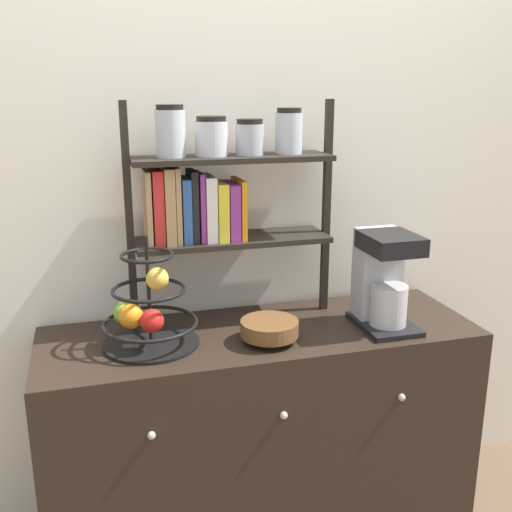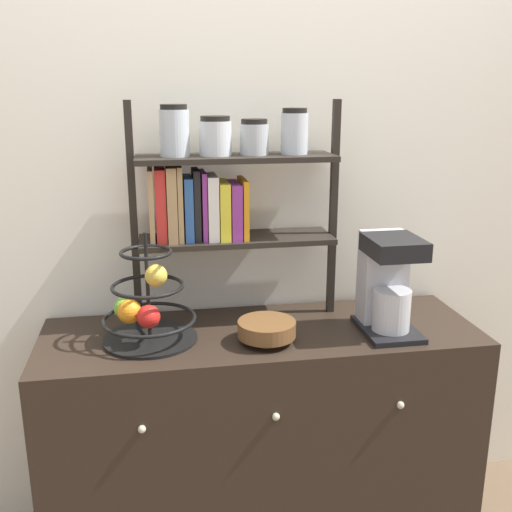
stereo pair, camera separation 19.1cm
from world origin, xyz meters
TOP-DOWN VIEW (x-y plane):
  - wall_back at (0.00, 0.52)m, footprint 7.00×0.05m
  - sideboard at (0.00, 0.24)m, footprint 1.45×0.49m
  - coffee_maker at (0.41, 0.18)m, footprint 0.17×0.24m
  - fruit_stand at (-0.37, 0.22)m, footprint 0.30×0.30m
  - wooden_bowl at (-0.00, 0.15)m, footprint 0.18×0.18m
  - shelf_hutch at (-0.13, 0.38)m, footprint 0.70×0.20m

SIDE VIEW (x-z plane):
  - sideboard at x=0.00m, z-range 0.00..0.81m
  - wooden_bowl at x=0.00m, z-range 0.81..0.88m
  - fruit_stand at x=-0.37m, z-range 0.74..1.10m
  - coffee_maker at x=0.41m, z-range 0.81..1.13m
  - shelf_hutch at x=-0.13m, z-range 0.90..1.64m
  - wall_back at x=0.00m, z-range 0.00..2.60m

